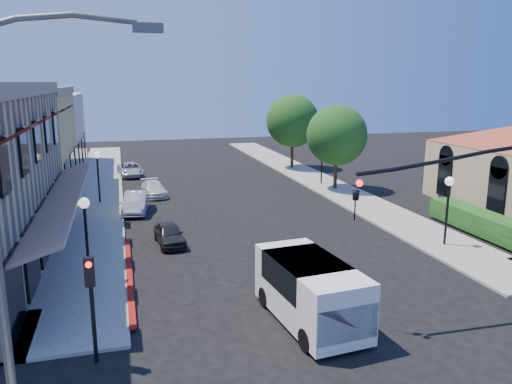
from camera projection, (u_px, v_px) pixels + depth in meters
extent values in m
plane|color=black|center=(366.00, 350.00, 15.38)|extent=(120.00, 120.00, 0.00)
cube|color=gray|center=(99.00, 188.00, 38.54)|extent=(3.50, 50.00, 0.12)
cube|color=gray|center=(310.00, 177.00, 43.05)|extent=(3.50, 50.00, 0.12)
cube|color=maroon|center=(130.00, 277.00, 21.14)|extent=(0.25, 10.00, 0.06)
cube|color=tan|center=(28.00, 89.00, 21.31)|extent=(0.50, 18.20, 0.60)
cube|color=#561416|center=(63.00, 196.00, 22.61)|extent=(1.75, 17.00, 0.67)
cube|color=#501310|center=(18.00, 134.00, 15.17)|extent=(1.02, 1.50, 0.60)
cube|color=#501310|center=(35.00, 125.00, 18.37)|extent=(1.02, 1.50, 0.60)
cube|color=#501310|center=(47.00, 119.00, 21.57)|extent=(1.02, 1.50, 0.60)
cube|color=#501310|center=(56.00, 114.00, 24.78)|extent=(1.02, 1.50, 0.60)
cube|color=#501310|center=(63.00, 110.00, 27.98)|extent=(1.02, 1.50, 0.60)
cube|color=black|center=(14.00, 294.00, 15.64)|extent=(0.12, 2.60, 2.60)
cube|color=black|center=(31.00, 258.00, 18.84)|extent=(0.12, 2.60, 2.60)
cube|color=black|center=(44.00, 232.00, 22.04)|extent=(0.12, 2.60, 2.60)
cube|color=black|center=(53.00, 213.00, 25.24)|extent=(0.12, 2.60, 2.60)
cube|color=black|center=(60.00, 198.00, 28.45)|extent=(0.12, 2.60, 2.60)
cube|color=beige|center=(24.00, 133.00, 46.42)|extent=(10.00, 12.00, 7.00)
cube|color=black|center=(497.00, 191.00, 29.55)|extent=(0.12, 1.40, 2.80)
cube|color=black|center=(445.00, 176.00, 34.26)|extent=(0.12, 1.40, 2.80)
cube|color=#184714|center=(484.00, 236.00, 26.87)|extent=(1.40, 8.00, 1.10)
cylinder|color=#352315|center=(335.00, 176.00, 38.14)|extent=(0.28, 0.28, 2.10)
sphere|color=#184714|center=(337.00, 135.00, 37.46)|extent=(4.56, 4.56, 4.56)
cylinder|color=#352315|center=(292.00, 157.00, 47.54)|extent=(0.28, 0.28, 2.27)
sphere|color=#184714|center=(293.00, 121.00, 46.81)|extent=(4.94, 4.94, 4.94)
cylinder|color=black|center=(464.00, 159.00, 16.64)|extent=(7.80, 0.14, 0.14)
imported|color=black|center=(356.00, 191.00, 15.83)|extent=(0.20, 0.16, 1.00)
sphere|color=#FF0C0C|center=(359.00, 183.00, 15.60)|extent=(0.22, 0.22, 0.22)
cylinder|color=black|center=(93.00, 315.00, 14.41)|extent=(0.12, 0.12, 3.00)
cube|color=black|center=(89.00, 272.00, 13.96)|extent=(0.28, 0.22, 0.85)
sphere|color=#FF0C0C|center=(88.00, 265.00, 13.80)|extent=(0.18, 0.18, 0.18)
cylinder|color=#595B5E|center=(56.00, 20.00, 9.44)|extent=(3.00, 0.12, 0.12)
cube|color=#595B5E|center=(148.00, 28.00, 9.90)|extent=(0.60, 0.25, 0.18)
cylinder|color=black|center=(87.00, 245.00, 20.38)|extent=(0.12, 0.12, 3.20)
sphere|color=white|center=(84.00, 203.00, 20.00)|extent=(0.44, 0.44, 0.44)
cylinder|color=black|center=(99.00, 181.00, 33.56)|extent=(0.12, 0.12, 3.20)
sphere|color=white|center=(97.00, 155.00, 33.19)|extent=(0.44, 0.44, 0.44)
cylinder|color=black|center=(447.00, 216.00, 24.76)|extent=(0.12, 0.12, 3.20)
sphere|color=white|center=(450.00, 181.00, 24.39)|extent=(0.44, 0.44, 0.44)
cylinder|color=black|center=(322.00, 165.00, 39.83)|extent=(0.12, 0.12, 3.20)
sphere|color=white|center=(322.00, 143.00, 39.45)|extent=(0.44, 0.44, 0.44)
cube|color=white|center=(310.00, 290.00, 16.96)|extent=(2.62, 5.12, 2.02)
cube|color=white|center=(343.00, 320.00, 15.04)|extent=(2.13, 0.88, 1.12)
cube|color=black|center=(337.00, 298.00, 15.28)|extent=(1.91, 0.31, 1.01)
cube|color=black|center=(306.00, 273.00, 17.16)|extent=(2.44, 3.12, 1.01)
cylinder|color=black|center=(307.00, 340.00, 15.27)|extent=(0.35, 0.76, 0.74)
cylinder|color=black|center=(266.00, 297.00, 18.33)|extent=(0.35, 0.76, 0.74)
cylinder|color=black|center=(360.00, 329.00, 15.94)|extent=(0.35, 0.76, 0.74)
cylinder|color=black|center=(312.00, 289.00, 19.00)|extent=(0.35, 0.76, 0.74)
imported|color=black|center=(169.00, 234.00, 25.33)|extent=(1.55, 3.30, 1.09)
imported|color=#B4B7BA|center=(136.00, 202.00, 31.53)|extent=(1.92, 4.12, 1.31)
imported|color=silver|center=(154.00, 189.00, 36.11)|extent=(1.90, 3.81, 1.06)
imported|color=silver|center=(131.00, 170.00, 43.79)|extent=(2.37, 4.38, 1.17)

